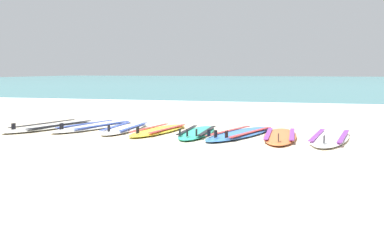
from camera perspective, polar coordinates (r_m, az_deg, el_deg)
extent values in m
plane|color=beige|center=(8.58, 1.62, -2.23)|extent=(80.00, 80.00, 0.00)
cube|color=teal|center=(44.22, 13.36, 3.70)|extent=(80.00, 60.00, 0.10)
cube|color=white|center=(14.89, 7.85, 1.10)|extent=(80.00, 1.10, 0.11)
ellipsoid|color=silver|center=(9.90, -15.65, -1.23)|extent=(1.09, 2.46, 0.07)
cube|color=black|center=(10.05, -16.54, -0.92)|extent=(0.43, 1.65, 0.01)
cube|color=black|center=(9.75, -14.74, -1.06)|extent=(0.43, 1.65, 0.01)
cube|color=black|center=(9.25, -19.67, -1.22)|extent=(0.03, 0.09, 0.11)
ellipsoid|color=white|center=(9.67, -11.04, -1.28)|extent=(1.05, 2.34, 0.07)
cube|color=#334CB2|center=(9.80, -11.96, -0.97)|extent=(0.42, 1.57, 0.01)
cube|color=#334CB2|center=(9.54, -10.10, -1.10)|extent=(0.42, 1.57, 0.01)
cube|color=black|center=(9.00, -14.64, -1.25)|extent=(0.03, 0.09, 0.11)
ellipsoid|color=white|center=(9.23, -7.65, -1.53)|extent=(0.59, 1.97, 0.07)
cube|color=#334CB2|center=(9.29, -8.67, -1.25)|extent=(0.14, 1.36, 0.01)
cube|color=#334CB2|center=(9.17, -6.63, -1.31)|extent=(0.14, 1.36, 0.01)
cube|color=black|center=(8.52, -9.45, -1.51)|extent=(0.02, 0.09, 0.11)
ellipsoid|color=yellow|center=(8.89, -3.80, -1.76)|extent=(0.72, 2.02, 0.07)
cube|color=#D13838|center=(8.97, -4.81, -1.44)|extent=(0.23, 1.38, 0.01)
cube|color=#D13838|center=(8.81, -2.77, -1.55)|extent=(0.23, 1.38, 0.01)
cube|color=black|center=(8.21, -6.21, -1.73)|extent=(0.02, 0.09, 0.11)
ellipsoid|color=#2DB793|center=(8.57, 0.60, -2.01)|extent=(0.61, 1.98, 0.07)
cube|color=black|center=(8.60, -0.55, -1.71)|extent=(0.16, 1.37, 0.01)
cube|color=black|center=(8.53, 1.76, -1.77)|extent=(0.16, 1.37, 0.01)
cube|color=black|center=(7.82, -0.55, -2.04)|extent=(0.02, 0.09, 0.11)
cube|color=black|center=(7.91, -1.40, -1.96)|extent=(0.02, 0.09, 0.11)
cube|color=black|center=(7.85, 0.51, -2.01)|extent=(0.02, 0.09, 0.11)
ellipsoid|color=#3875CC|center=(8.47, 5.51, -2.12)|extent=(1.11, 2.31, 0.07)
cube|color=#D13838|center=(8.55, 4.28, -1.76)|extent=(0.47, 1.54, 0.01)
cube|color=#D13838|center=(8.38, 6.76, -1.93)|extent=(0.47, 1.54, 0.01)
cube|color=black|center=(7.68, 2.72, -2.18)|extent=(0.03, 0.09, 0.11)
cube|color=black|center=(7.81, 1.93, -2.05)|extent=(0.03, 0.09, 0.11)
cube|color=black|center=(7.67, 3.95, -2.20)|extent=(0.03, 0.09, 0.11)
ellipsoid|color=orange|center=(8.24, 10.01, -2.38)|extent=(0.68, 2.14, 0.07)
cube|color=purple|center=(8.24, 8.69, -2.07)|extent=(0.18, 1.48, 0.01)
cube|color=purple|center=(8.23, 11.33, -2.12)|extent=(0.18, 1.48, 0.01)
cube|color=black|center=(7.41, 9.82, -2.52)|extent=(0.02, 0.09, 0.11)
ellipsoid|color=white|center=(8.21, 15.45, -2.52)|extent=(0.74, 2.27, 0.07)
cube|color=purple|center=(8.22, 14.07, -2.18)|extent=(0.21, 1.56, 0.01)
cube|color=purple|center=(8.19, 16.86, -2.29)|extent=(0.21, 1.56, 0.01)
cube|color=black|center=(7.34, 14.81, -2.70)|extent=(0.02, 0.09, 0.11)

